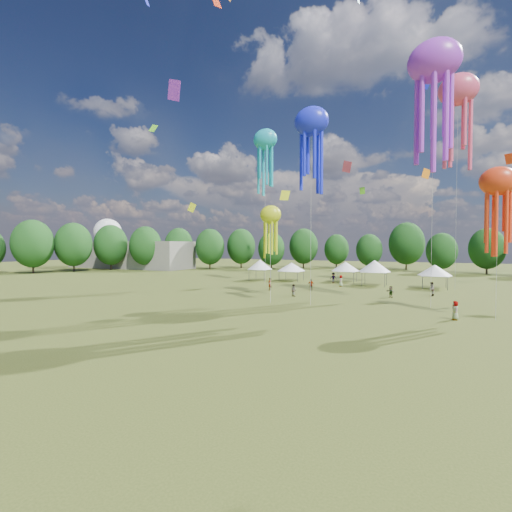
% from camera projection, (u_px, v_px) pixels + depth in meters
% --- Properties ---
extents(ground, '(300.00, 300.00, 0.00)m').
position_uv_depth(ground, '(134.00, 458.00, 11.08)').
color(ground, '#384416').
rests_on(ground, ground).
extents(spectator_near, '(0.99, 0.94, 1.62)m').
position_uv_depth(spectator_near, '(294.00, 290.00, 46.44)').
color(spectator_near, gray).
rests_on(spectator_near, ground).
extents(spectators_far, '(24.19, 27.77, 1.90)m').
position_uv_depth(spectators_far, '(359.00, 285.00, 51.41)').
color(spectators_far, gray).
rests_on(spectators_far, ground).
extents(festival_tents, '(35.03, 9.28, 4.35)m').
position_uv_depth(festival_tents, '(339.00, 267.00, 62.51)').
color(festival_tents, '#47474C').
rests_on(festival_tents, ground).
extents(show_kites, '(34.15, 25.63, 32.36)m').
position_uv_depth(show_kites, '(396.00, 122.00, 45.55)').
color(show_kites, '#1A25F0').
rests_on(show_kites, ground).
extents(small_kites, '(78.44, 51.07, 44.51)m').
position_uv_depth(small_kites, '(349.00, 85.00, 49.50)').
color(small_kites, '#1A25F0').
rests_on(small_kites, ground).
extents(treeline, '(201.57, 95.24, 13.43)m').
position_uv_depth(treeline, '(352.00, 247.00, 69.13)').
color(treeline, '#38281C').
rests_on(treeline, ground).
extents(hangar, '(40.00, 12.00, 8.00)m').
position_uv_depth(hangar, '(130.00, 255.00, 106.66)').
color(hangar, gray).
rests_on(hangar, ground).
extents(radome, '(9.00, 9.00, 16.00)m').
position_uv_depth(radome, '(108.00, 236.00, 118.69)').
color(radome, white).
rests_on(radome, ground).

